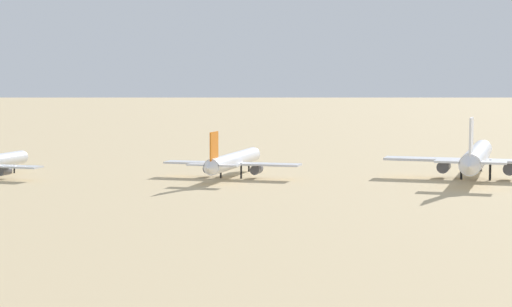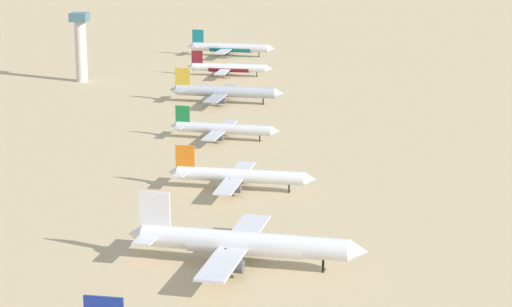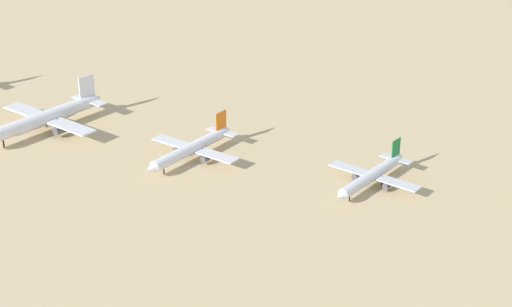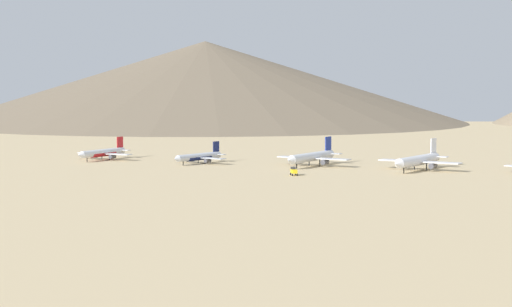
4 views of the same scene
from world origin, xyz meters
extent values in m
plane|color=tan|center=(0.00, 0.00, 0.00)|extent=(2765.62, 2765.62, 0.00)
cylinder|color=white|center=(11.03, -56.45, 5.16)|extent=(44.43, 8.75, 4.66)
cone|color=white|center=(34.99, -58.69, 5.16)|extent=(4.34, 4.92, 4.57)
cone|color=white|center=(-12.68, -54.24, 5.16)|extent=(3.81, 4.50, 4.20)
cube|color=white|center=(-8.28, -54.65, 10.62)|extent=(6.76, 1.06, 8.59)
cube|color=silver|center=(-9.01, -54.58, 5.62)|extent=(5.28, 15.03, 0.44)
cube|color=silver|center=(9.20, -56.28, 4.34)|extent=(9.99, 42.12, 0.55)
cylinder|color=#4C4C54|center=(10.86, -49.04, 2.65)|extent=(5.40, 3.29, 2.82)
cylinder|color=#4C4C54|center=(9.49, -63.71, 2.65)|extent=(5.40, 3.29, 2.82)
cylinder|color=black|center=(27.75, -58.01, 2.34)|extent=(0.54, 0.54, 4.69)
cylinder|color=black|center=(8.27, -52.99, 2.34)|extent=(0.54, 0.54, 4.69)
cylinder|color=black|center=(7.68, -59.35, 2.34)|extent=(0.54, 0.54, 4.69)
cylinder|color=white|center=(11.03, -56.45, 4.81)|extent=(24.63, 6.91, 4.67)
cylinder|color=white|center=(2.00, -1.08, 3.98)|extent=(34.27, 5.54, 3.60)
cone|color=white|center=(20.54, -2.14, 3.98)|extent=(3.23, 3.70, 3.53)
cone|color=white|center=(-16.36, -0.04, 3.98)|extent=(2.83, 3.39, 3.24)
cube|color=orange|center=(-12.95, -0.23, 8.20)|extent=(5.22, 0.63, 6.63)
cube|color=silver|center=(-13.52, -0.20, 4.34)|extent=(3.67, 11.53, 0.34)
cube|color=silver|center=(0.58, -1.00, 3.35)|extent=(6.56, 32.44, 0.43)
cylinder|color=#4C4C54|center=(1.66, 4.63, 2.05)|extent=(4.10, 2.40, 2.18)
cylinder|color=#4C4C54|center=(1.01, -6.72, 2.05)|extent=(4.10, 2.40, 2.18)
cylinder|color=black|center=(14.94, -1.82, 1.81)|extent=(0.42, 0.42, 3.62)
cylinder|color=black|center=(-0.23, 1.51, 1.81)|extent=(0.42, 0.42, 3.62)
cylinder|color=black|center=(-0.51, -3.41, 1.81)|extent=(0.42, 0.42, 3.62)
cone|color=silver|center=(5.07, 52.97, 3.62)|extent=(3.05, 3.45, 3.21)
cylinder|color=#4C4C54|center=(-12.83, 49.46, 1.86)|extent=(3.79, 2.31, 1.98)
cylinder|color=black|center=(-0.01, 53.45, 1.65)|extent=(0.38, 0.38, 3.29)
camera|label=1|loc=(-204.14, -49.95, 23.58)|focal=64.10mm
camera|label=2|loc=(39.85, -251.31, 74.66)|focal=70.08mm
camera|label=3|loc=(188.71, 144.39, 108.77)|focal=57.91mm
camera|label=4|loc=(422.63, 74.35, 41.78)|focal=61.35mm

